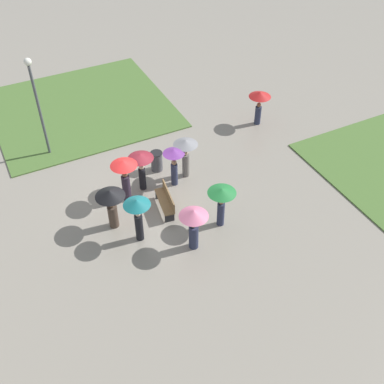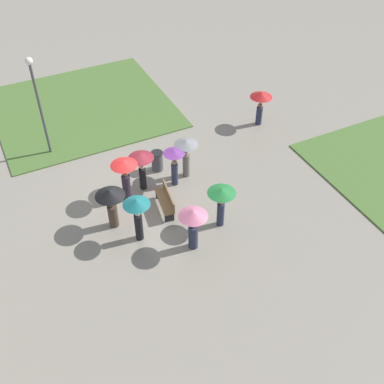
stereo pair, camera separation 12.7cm
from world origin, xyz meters
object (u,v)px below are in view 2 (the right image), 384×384
Objects in this scene: crowd_person_teal at (137,210)px; crowd_person_pink at (193,220)px; crowd_person_maroon at (141,162)px; lone_walker_far_path at (261,100)px; lamp_post at (37,95)px; trash_bin at (157,161)px; crowd_person_purple at (174,159)px; crowd_person_grey at (186,150)px; crowd_person_red at (125,171)px; crowd_person_green at (221,198)px; crowd_person_black at (111,200)px; park_bench at (166,200)px.

crowd_person_teal is 2.07m from crowd_person_pink.
lone_walker_far_path is (-1.99, 7.01, -0.01)m from crowd_person_maroon.
trash_bin is (3.34, 3.96, -2.56)m from lamp_post.
crowd_person_purple is 0.75m from crowd_person_grey.
lone_walker_far_path is (-2.04, 5.00, 0.00)m from crowd_person_grey.
crowd_person_pink is 3.80m from crowd_person_red.
crowd_person_pink is 1.03× the size of crowd_person_green.
crowd_person_purple reaches higher than crowd_person_black.
lone_walker_far_path is (-1.11, 5.97, 0.91)m from trash_bin.
crowd_person_grey is (-1.56, 1.65, 0.91)m from park_bench.
trash_bin is 1.53m from crowd_person_purple.
crowd_person_teal is at bearing 26.08° from crowd_person_green.
park_bench is 1.89m from crowd_person_maroon.
lone_walker_far_path is at bearing -157.00° from crowd_person_pink.
crowd_person_black reaches higher than crowd_person_maroon.
crowd_person_pink is 1.03× the size of crowd_person_black.
park_bench is 7.63m from lone_walker_far_path.
crowd_person_teal reaches higher than lone_walker_far_path.
park_bench is 2.37m from crowd_person_black.
crowd_person_black is at bearing 171.69° from crowd_person_maroon.
crowd_person_pink is 8.88m from lone_walker_far_path.
crowd_person_red is at bearing -115.78° from lone_walker_far_path.
crowd_person_green reaches higher than crowd_person_black.
crowd_person_purple is 1.36m from crowd_person_maroon.
crowd_person_green is (1.74, 1.52, 0.91)m from park_bench.
trash_bin is 0.51× the size of crowd_person_black.
crowd_person_purple is at bearing -135.88° from crowd_person_red.
crowd_person_black is (1.56, -1.86, -0.05)m from crowd_person_maroon.
crowd_person_maroon is 1.00× the size of crowd_person_black.
crowd_person_maroon reaches higher than park_bench.
crowd_person_green is at bearing 11.19° from trash_bin.
crowd_person_green is 7.41m from lone_walker_far_path.
crowd_person_pink is at bearing -132.42° from crowd_person_maroon.
trash_bin is 0.49× the size of crowd_person_pink.
trash_bin is 1.63m from crowd_person_grey.
crowd_person_red reaches higher than crowd_person_green.
crowd_person_teal is 9.45m from lone_walker_far_path.
crowd_person_grey is at bearing 152.37° from crowd_person_purple.
crowd_person_red is 2.86m from crowd_person_grey.
trash_bin is at bearing 49.85° from lamp_post.
lone_walker_far_path is at bearing 127.29° from park_bench.
crowd_person_black is at bearing -91.20° from crowd_person_teal.
park_bench is at bearing 29.30° from lamp_post.
crowd_person_purple is 1.03× the size of lone_walker_far_path.
crowd_person_grey is at bearing -21.19° from crowd_person_black.
crowd_person_maroon is 7.29m from lone_walker_far_path.
crowd_person_teal is at bearing -8.79° from crowd_person_purple.
crowd_person_grey is at bearing -110.13° from lone_walker_far_path.
crowd_person_black is at bearing 13.19° from crowd_person_green.
crowd_person_teal is 3.17m from crowd_person_green.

